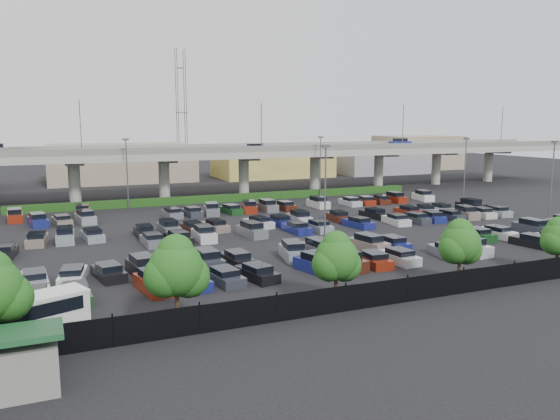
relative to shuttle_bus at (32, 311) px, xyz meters
name	(u,v)px	position (x,y,z in m)	size (l,w,h in m)	color
ground	(293,228)	(28.23, 23.24, -1.14)	(280.00, 280.00, 0.00)	black
overpass	(215,156)	(28.01, 55.25, 5.83)	(150.00, 13.00, 15.80)	gray
hedge	(229,198)	(28.23, 48.24, -0.59)	(66.00, 1.60, 1.10)	#173A10
fence	(452,283)	(28.17, -4.76, -0.24)	(70.00, 0.10, 2.00)	black
tree_row	(448,243)	(28.93, -3.29, 2.38)	(65.07, 3.66, 5.94)	#332316
shuttle_bus	(32,311)	(0.00, 0.00, 0.00)	(6.89, 4.44, 2.10)	silver
parked_cars	(300,229)	(27.43, 19.73, -0.52)	(62.92, 41.64, 1.67)	maroon
light_poles	(255,176)	(24.10, 25.24, 5.10)	(66.90, 48.38, 10.30)	#535358
distant_buildings	(231,161)	(40.60, 85.05, 2.60)	(138.00, 24.00, 9.00)	gray
comm_tower	(181,110)	(32.23, 97.24, 14.47)	(2.40, 2.40, 30.00)	#535358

